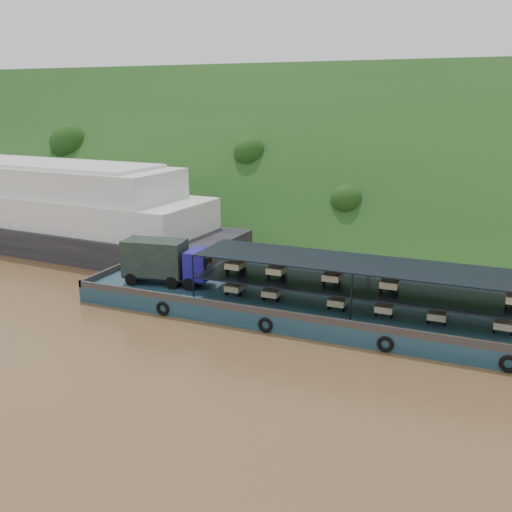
% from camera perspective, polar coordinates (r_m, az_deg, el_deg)
% --- Properties ---
extents(ground, '(160.00, 160.00, 0.00)m').
position_cam_1_polar(ground, '(42.62, 0.92, -5.42)').
color(ground, brown).
rests_on(ground, ground).
extents(hillside, '(140.00, 39.60, 39.60)m').
position_cam_1_polar(hillside, '(75.99, 11.14, 3.61)').
color(hillside, '#163413').
rests_on(hillside, ground).
extents(cargo_barge, '(35.00, 7.18, 4.66)m').
position_cam_1_polar(cargo_barge, '(41.01, 4.02, -4.60)').
color(cargo_barge, '#133544').
rests_on(cargo_barge, ground).
extents(passenger_ferry, '(44.37, 13.40, 8.87)m').
position_cam_1_polar(passenger_ferry, '(64.95, -20.29, 4.42)').
color(passenger_ferry, black).
rests_on(passenger_ferry, ground).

